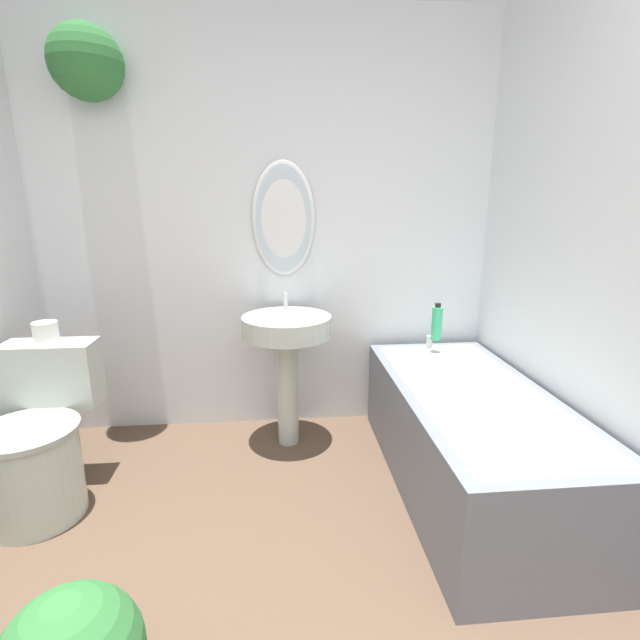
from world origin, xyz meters
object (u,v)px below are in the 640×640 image
(bathtub, at_px, (470,437))
(pedestal_sink, at_px, (287,343))
(toilet, at_px, (38,445))
(shampoo_bottle, at_px, (437,323))
(toilet_paper_roll, at_px, (46,332))

(bathtub, bearing_deg, pedestal_sink, 148.88)
(toilet, relative_size, shampoo_bottle, 3.32)
(pedestal_sink, bearing_deg, bathtub, -31.12)
(pedestal_sink, relative_size, bathtub, 0.57)
(toilet, distance_m, bathtub, 1.99)
(toilet, relative_size, pedestal_sink, 0.84)
(shampoo_bottle, height_order, toilet_paper_roll, toilet_paper_roll)
(shampoo_bottle, bearing_deg, toilet, -164.98)
(bathtub, relative_size, shampoo_bottle, 6.96)
(shampoo_bottle, bearing_deg, bathtub, -91.13)
(pedestal_sink, bearing_deg, shampoo_bottle, 3.91)
(pedestal_sink, height_order, toilet_paper_roll, pedestal_sink)
(toilet_paper_roll, bearing_deg, pedestal_sink, 13.06)
(bathtub, distance_m, shampoo_bottle, 0.71)
(bathtub, bearing_deg, toilet_paper_roll, 172.67)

